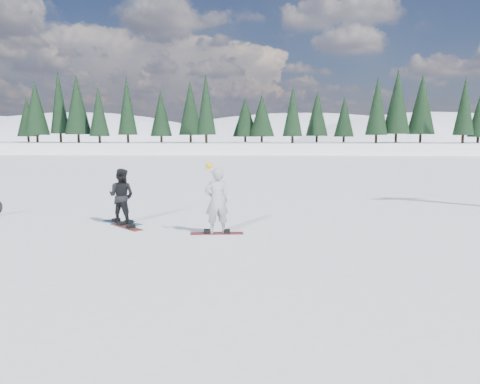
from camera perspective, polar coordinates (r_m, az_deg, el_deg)
name	(u,v)px	position (r m, az deg, el deg)	size (l,w,h in m)	color
ground	(140,225)	(14.89, -12.09, -3.99)	(420.00, 420.00, 0.00)	white
alpine_backdrop	(230,172)	(204.55, -1.22, 2.44)	(412.50, 227.00, 53.20)	white
snowboarder_woman	(217,201)	(13.18, -2.86, -1.07)	(0.80, 0.66, 2.04)	#B0B0B6
snowboarder_man	(121,196)	(15.23, -14.26, -0.48)	(0.85, 0.66, 1.75)	black
snowboard_woman	(217,233)	(13.35, -2.83, -5.06)	(1.50, 0.28, 0.03)	maroon
snowboard_man	(122,223)	(15.36, -14.16, -3.66)	(1.50, 0.28, 0.03)	#1A6890
snowboard_loose_b	(126,227)	(14.66, -13.71, -4.15)	(1.50, 0.28, 0.03)	maroon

